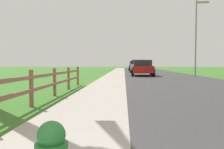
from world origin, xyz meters
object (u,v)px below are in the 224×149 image
object	(u,v)px
street_lamp	(197,32)
parked_suv_red	(142,68)
parked_car_silver	(138,66)
parked_car_blue	(135,66)

from	to	relation	value
street_lamp	parked_suv_red	bearing A→B (deg)	170.06
street_lamp	parked_car_silver	bearing A→B (deg)	117.37
parked_car_silver	parked_car_blue	size ratio (longest dim) A/B	1.02
parked_suv_red	street_lamp	distance (m)	5.80
parked_car_silver	street_lamp	size ratio (longest dim) A/B	0.65
parked_suv_red	parked_car_blue	bearing A→B (deg)	89.73
parked_car_silver	parked_car_blue	xyz separation A→B (m)	(-0.03, 8.17, -0.06)
parked_car_silver	street_lamp	world-z (taller)	street_lamp
parked_car_silver	parked_car_blue	world-z (taller)	parked_car_silver
parked_car_silver	street_lamp	xyz separation A→B (m)	(4.66, -8.99, 3.14)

